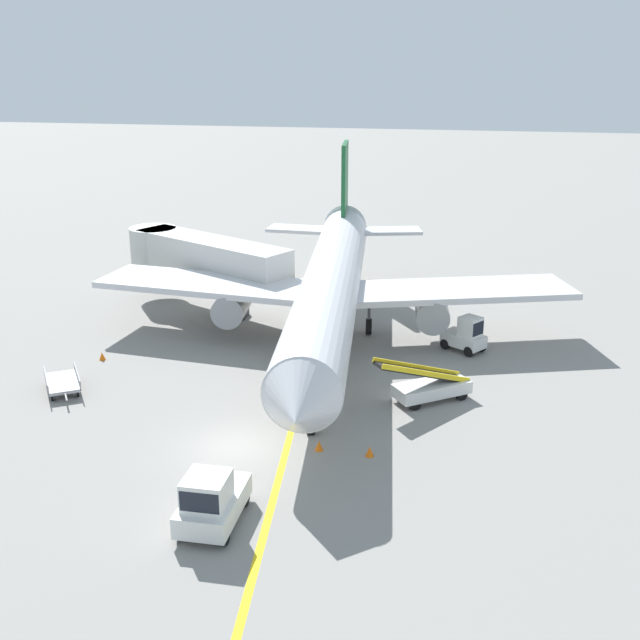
% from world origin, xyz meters
% --- Properties ---
extents(ground_plane, '(300.00, 300.00, 0.00)m').
position_xyz_m(ground_plane, '(0.00, 0.00, 0.00)').
color(ground_plane, gray).
extents(taxi_line_yellow, '(9.18, 79.54, 0.01)m').
position_xyz_m(taxi_line_yellow, '(1.73, 5.00, 0.00)').
color(taxi_line_yellow, yellow).
rests_on(taxi_line_yellow, ground).
extents(airliner, '(28.43, 35.34, 10.10)m').
position_xyz_m(airliner, '(1.67, 13.83, 3.42)').
color(airliner, silver).
rests_on(airliner, ground).
extents(jet_bridge, '(12.56, 8.19, 4.85)m').
position_xyz_m(jet_bridge, '(-8.13, 18.47, 3.54)').
color(jet_bridge, beige).
rests_on(jet_bridge, ground).
extents(pushback_tug, '(1.93, 3.61, 2.20)m').
position_xyz_m(pushback_tug, '(0.98, -5.82, 0.99)').
color(pushback_tug, silver).
rests_on(pushback_tug, ground).
extents(baggage_tug_near_wing, '(2.71, 2.46, 2.10)m').
position_xyz_m(baggage_tug_near_wing, '(9.50, 13.73, 0.93)').
color(baggage_tug_near_wing, silver).
rests_on(baggage_tug_near_wing, ground).
extents(belt_loader_forward_hold, '(4.77, 3.97, 2.59)m').
position_xyz_m(belt_loader_forward_hold, '(7.94, 6.54, 0.78)').
color(belt_loader_forward_hold, silver).
rests_on(belt_loader_forward_hold, ground).
extents(baggage_cart_loaded, '(2.85, 3.58, 0.94)m').
position_xyz_m(baggage_cart_loaded, '(-10.26, 4.08, 0.47)').
color(baggage_cart_loaded, '#A5A5A8').
rests_on(baggage_cart_loaded, ground).
extents(ground_crew_marshaller, '(0.36, 0.24, 1.70)m').
position_xyz_m(ground_crew_marshaller, '(2.25, 3.93, 0.91)').
color(ground_crew_marshaller, '#26262D').
rests_on(ground_crew_marshaller, ground).
extents(safety_cone_nose_left, '(0.36, 0.36, 0.44)m').
position_xyz_m(safety_cone_nose_left, '(3.65, 0.45, 0.22)').
color(safety_cone_nose_left, orange).
rests_on(safety_cone_nose_left, ground).
extents(safety_cone_nose_right, '(0.36, 0.36, 0.44)m').
position_xyz_m(safety_cone_nose_right, '(1.07, 17.34, 0.22)').
color(safety_cone_nose_right, orange).
rests_on(safety_cone_nose_right, ground).
extents(safety_cone_wingtip_left, '(0.36, 0.36, 0.44)m').
position_xyz_m(safety_cone_wingtip_left, '(5.85, 0.35, 0.22)').
color(safety_cone_wingtip_left, orange).
rests_on(safety_cone_wingtip_left, ground).
extents(safety_cone_wingtip_right, '(0.36, 0.36, 0.44)m').
position_xyz_m(safety_cone_wingtip_right, '(-10.22, 8.38, 0.22)').
color(safety_cone_wingtip_right, orange).
rests_on(safety_cone_wingtip_right, ground).
extents(safety_cone_tail_area, '(0.36, 0.36, 0.44)m').
position_xyz_m(safety_cone_tail_area, '(-0.28, 12.43, 0.22)').
color(safety_cone_tail_area, orange).
rests_on(safety_cone_tail_area, ground).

